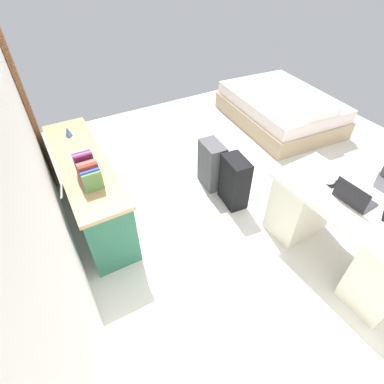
# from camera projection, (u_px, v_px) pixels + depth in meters

# --- Properties ---
(ground_plane) EXTENTS (5.62, 5.62, 0.00)m
(ground_plane) POSITION_uv_depth(u_px,v_px,m) (257.00, 188.00, 3.89)
(ground_plane) COLOR silver
(wall_back) EXTENTS (4.58, 0.10, 2.66)m
(wall_back) POSITION_uv_depth(u_px,v_px,m) (28.00, 152.00, 2.16)
(wall_back) COLOR silver
(wall_back) RESTS_ON ground_plane
(door_wooden) EXTENTS (0.88, 0.05, 2.04)m
(door_wooden) POSITION_uv_depth(u_px,v_px,m) (25.00, 98.00, 3.52)
(door_wooden) COLOR brown
(door_wooden) RESTS_ON ground_plane
(desk) EXTENTS (1.47, 0.72, 0.75)m
(desk) POSITION_uv_depth(u_px,v_px,m) (342.00, 232.00, 2.82)
(desk) COLOR silver
(desk) RESTS_ON ground_plane
(credenza) EXTENTS (1.80, 0.48, 0.77)m
(credenza) POSITION_uv_depth(u_px,v_px,m) (90.00, 188.00, 3.30)
(credenza) COLOR #28664C
(credenza) RESTS_ON ground_plane
(bed) EXTENTS (2.00, 1.54, 0.58)m
(bed) POSITION_uv_depth(u_px,v_px,m) (280.00, 109.00, 5.00)
(bed) COLOR tan
(bed) RESTS_ON ground_plane
(suitcase_black) EXTENTS (0.38, 0.26, 0.62)m
(suitcase_black) POSITION_uv_depth(u_px,v_px,m) (234.00, 182.00, 3.49)
(suitcase_black) COLOR black
(suitcase_black) RESTS_ON ground_plane
(suitcase_spare_grey) EXTENTS (0.37, 0.24, 0.61)m
(suitcase_spare_grey) POSITION_uv_depth(u_px,v_px,m) (212.00, 165.00, 3.75)
(suitcase_spare_grey) COLOR #4C4C51
(suitcase_spare_grey) RESTS_ON ground_plane
(laptop) EXTENTS (0.32, 0.23, 0.21)m
(laptop) POSITION_uv_depth(u_px,v_px,m) (353.00, 197.00, 2.57)
(laptop) COLOR #333338
(laptop) RESTS_ON desk
(computer_mouse) EXTENTS (0.06, 0.10, 0.03)m
(computer_mouse) POSITION_uv_depth(u_px,v_px,m) (330.00, 182.00, 2.78)
(computer_mouse) COLOR white
(computer_mouse) RESTS_ON desk
(cell_phone_by_mouse) EXTENTS (0.08, 0.14, 0.01)m
(cell_phone_by_mouse) POSITION_uv_depth(u_px,v_px,m) (334.00, 184.00, 2.77)
(cell_phone_by_mouse) COLOR black
(cell_phone_by_mouse) RESTS_ON desk
(book_row) EXTENTS (0.35, 0.17, 0.23)m
(book_row) POSITION_uv_depth(u_px,v_px,m) (88.00, 171.00, 2.73)
(book_row) COLOR #568845
(book_row) RESTS_ON credenza
(figurine_small) EXTENTS (0.08, 0.08, 0.11)m
(figurine_small) POSITION_uv_depth(u_px,v_px,m) (68.00, 132.00, 3.35)
(figurine_small) COLOR #4C7FBF
(figurine_small) RESTS_ON credenza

